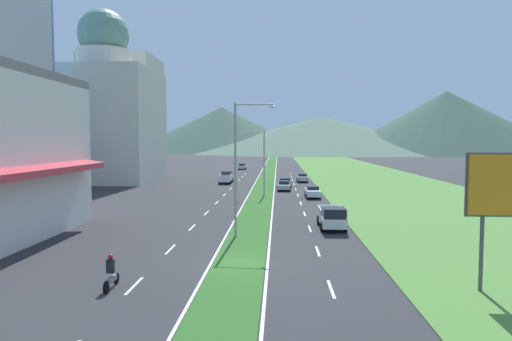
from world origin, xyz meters
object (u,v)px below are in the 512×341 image
Objects in this scene: pickup_truck_0 at (226,178)px; car_0 at (285,182)px; street_lamp_mid at (262,158)px; car_4 at (302,178)px; street_lamp_near at (240,161)px; pickup_truck_1 at (332,217)px; car_1 at (313,192)px; car_2 at (242,167)px; car_3 at (284,186)px; motorcycle_rider at (111,274)px.

car_0 is at bearing -121.80° from pickup_truck_0.
street_lamp_mid is 2.10× the size of car_4.
street_lamp_near is 9.83m from pickup_truck_1.
car_4 is (-0.20, 22.21, -0.01)m from car_1.
pickup_truck_1 is at bearing 26.08° from street_lamp_near.
street_lamp_near is 1.94× the size of pickup_truck_0.
car_4 is (13.71, -34.01, -0.01)m from car_2.
motorcycle_rider is at bearing -11.65° from car_3.
street_lamp_near is 47.76m from car_4.
pickup_truck_1 is at bearing -72.80° from street_lamp_mid.
car_2 is at bearing -158.04° from car_4.
motorcycle_rider reaches higher than car_4.
pickup_truck_0 is 2.70× the size of motorcycle_rider.
motorcycle_rider is (-13.12, -16.19, -0.24)m from pickup_truck_1.
pickup_truck_0 is at bearing 0.74° from motorcycle_rider.
pickup_truck_0 reaches higher than motorcycle_rider.
car_1 is 9.02m from car_3.
car_4 is 60.75m from motorcycle_rider.
pickup_truck_1 reaches higher than car_4.
street_lamp_near is 81.33m from car_2.
car_3 is at bearing 65.96° from street_lamp_mid.
car_2 is 2.13× the size of motorcycle_rider.
pickup_truck_0 is (-6.25, 44.12, -5.00)m from street_lamp_near.
car_0 reaches higher than car_3.
motorcycle_rider reaches higher than car_1.
street_lamp_near reaches higher than pickup_truck_0.
pickup_truck_1 is (0.05, -20.97, 0.20)m from car_1.
car_1 is at bearing -179.85° from pickup_truck_1.
car_1 is 20.97m from pickup_truck_1.
pickup_truck_1 is at bearing -169.75° from car_2.
street_lamp_near is 38.31m from car_0.
car_2 is (-13.91, 56.22, -0.01)m from car_1.
street_lamp_near is 5.23× the size of motorcycle_rider.
street_lamp_mid is at bearing -9.23° from motorcycle_rider.
street_lamp_mid reaches higher than car_4.
pickup_truck_0 is at bearing 110.99° from street_lamp_mid.
pickup_truck_0 is 1.00× the size of pickup_truck_1.
motorcycle_rider is (0.74, -56.59, -0.24)m from pickup_truck_0.
car_4 is 2.11× the size of motorcycle_rider.
car_0 is 1.12× the size of car_4.
car_0 is 0.88× the size of pickup_truck_0.
car_2 reaches higher than car_1.
car_0 is at bearing 177.30° from car_3.
street_lamp_mid is at bearing -24.04° from car_3.
car_1 is at bearing -166.10° from car_2.
pickup_truck_1 is 20.84m from motorcycle_rider.
car_2 is at bearing -166.42° from car_0.
car_2 is 36.67m from car_4.
car_2 is (-6.36, 80.91, -5.21)m from street_lamp_near.
street_lamp_mid is at bearing -15.81° from car_0.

